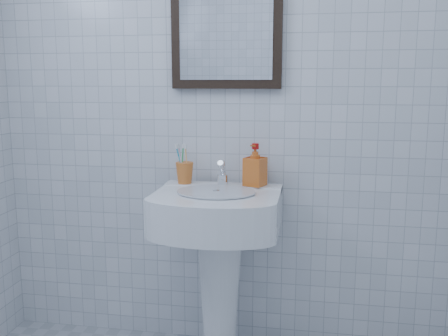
# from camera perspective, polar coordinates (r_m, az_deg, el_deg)

# --- Properties ---
(wall_back) EXTENTS (2.20, 0.02, 2.50)m
(wall_back) POSITION_cam_1_polar(r_m,az_deg,el_deg) (2.32, 0.14, 9.31)
(wall_back) COLOR white
(wall_back) RESTS_ON ground
(washbasin) EXTENTS (0.53, 0.39, 0.82)m
(washbasin) POSITION_cam_1_polar(r_m,az_deg,el_deg) (2.22, -0.62, -9.12)
(washbasin) COLOR white
(washbasin) RESTS_ON ground
(faucet) EXTENTS (0.05, 0.11, 0.12)m
(faucet) POSITION_cam_1_polar(r_m,az_deg,el_deg) (2.24, -0.18, -0.79)
(faucet) COLOR silver
(faucet) RESTS_ON washbasin
(toothbrush_cup) EXTENTS (0.11, 0.11, 0.10)m
(toothbrush_cup) POSITION_cam_1_polar(r_m,az_deg,el_deg) (2.29, -4.52, -0.56)
(toothbrush_cup) COLOR orange
(toothbrush_cup) RESTS_ON washbasin
(soap_dispenser) EXTENTS (0.11, 0.11, 0.19)m
(soap_dispenser) POSITION_cam_1_polar(r_m,az_deg,el_deg) (2.23, 3.57, 0.36)
(soap_dispenser) COLOR #D55314
(soap_dispenser) RESTS_ON washbasin
(wall_mirror) EXTENTS (0.50, 0.04, 0.62)m
(wall_mirror) POSITION_cam_1_polar(r_m,az_deg,el_deg) (2.31, 0.26, 16.76)
(wall_mirror) COLOR black
(wall_mirror) RESTS_ON wall_back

